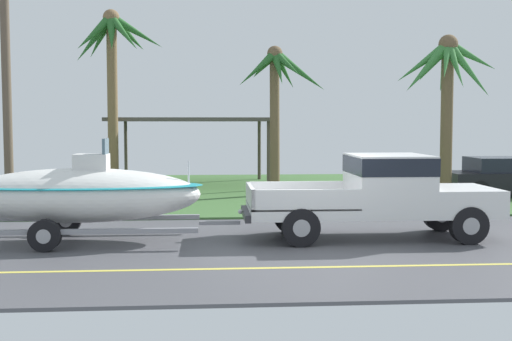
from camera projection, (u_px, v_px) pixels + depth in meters
name	position (u px, v px, depth m)	size (l,w,h in m)	color
ground	(271.00, 200.00, 21.57)	(36.00, 22.00, 0.11)	#4C4C51
pickup_truck_towing	(386.00, 192.00, 14.28)	(5.67, 1.98, 1.85)	silver
boat_on_trailer	(79.00, 195.00, 13.79)	(6.31, 2.24, 2.22)	gray
carport_awning	(192.00, 121.00, 25.99)	(6.33, 4.95, 2.75)	#4C4238
palm_tree_near_left	(277.00, 82.00, 22.28)	(3.17, 2.35, 5.20)	brown
palm_tree_near_right	(446.00, 77.00, 20.95)	(3.38, 2.78, 5.40)	brown
palm_tree_mid	(113.00, 53.00, 22.81)	(3.22, 3.25, 6.54)	brown
utility_pole	(6.00, 60.00, 17.22)	(0.24, 1.80, 8.16)	brown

